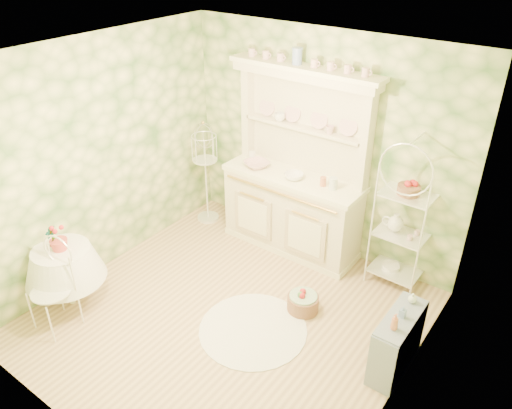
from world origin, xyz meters
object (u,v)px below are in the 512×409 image
Objects in this scene: side_shelf at (397,341)px; round_table at (68,280)px; bakers_rack at (404,217)px; cafe_chair at (51,292)px; birdcage_stand at (206,173)px; kitchen_dresser at (293,165)px; floor_basket at (303,302)px.

round_table is at bearing -158.50° from side_shelf.
bakers_rack is 1.98× the size of cafe_chair.
side_shelf is at bearing 15.75° from cafe_chair.
birdcage_stand is at bearing 82.04° from cafe_chair.
kitchen_dresser is 7.43× the size of floor_basket.
floor_basket is (-0.59, -1.05, -0.78)m from bakers_rack.
cafe_chair is 2.88× the size of floor_basket.
birdcage_stand is (-3.17, 0.98, 0.40)m from side_shelf.
round_table is 0.38m from cafe_chair.
bakers_rack is at bearing 4.07° from kitchen_dresser.
round_table is 2.06× the size of floor_basket.
bakers_rack is at bearing 113.05° from side_shelf.
cafe_chair is at bearing -131.10° from bakers_rack.
round_table is (-1.33, -2.36, -0.83)m from kitchen_dresser.
kitchen_dresser reaches higher than side_shelf.
kitchen_dresser is 2.34m from side_shelf.
kitchen_dresser is at bearing 149.60° from side_shelf.
round_table reaches higher than floor_basket.
birdcage_stand is at bearing 158.46° from floor_basket.
side_shelf is 0.52× the size of birdcage_stand.
kitchen_dresser reaches higher than bakers_rack.
round_table is at bearing -91.00° from birdcage_stand.
round_table is (-3.21, -1.25, -0.00)m from side_shelf.
side_shelf is 3.44m from round_table.
cafe_chair is at bearing -138.29° from floor_basket.
birdcage_stand reaches higher than cafe_chair.
kitchen_dresser reaches higher than birdcage_stand.
round_table is at bearing -136.50° from bakers_rack.
kitchen_dresser reaches higher than floor_basket.
bakers_rack is 2.76× the size of round_table.
birdcage_stand is at bearing 163.11° from side_shelf.
kitchen_dresser is at bearing 129.25° from floor_basket.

